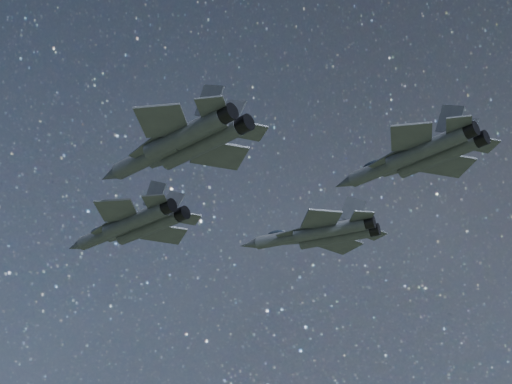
% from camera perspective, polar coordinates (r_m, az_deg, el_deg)
% --- Properties ---
extents(jet_lead, '(15.64, 10.60, 3.94)m').
position_cam_1_polar(jet_lead, '(80.18, -8.21, -2.19)').
color(jet_lead, '#363B43').
extents(jet_left, '(15.86, 11.32, 4.05)m').
position_cam_1_polar(jet_left, '(89.93, 4.34, -2.76)').
color(jet_left, '#363B43').
extents(jet_right, '(17.21, 11.59, 4.34)m').
position_cam_1_polar(jet_right, '(70.37, -4.98, 3.30)').
color(jet_right, '#363B43').
extents(jet_slot, '(15.15, 10.16, 3.83)m').
position_cam_1_polar(jet_slot, '(72.69, 10.85, 2.45)').
color(jet_slot, '#363B43').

